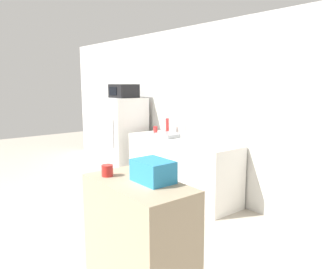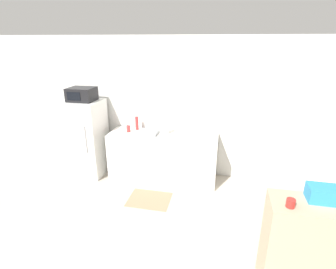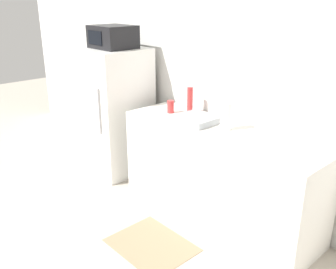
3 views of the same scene
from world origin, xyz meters
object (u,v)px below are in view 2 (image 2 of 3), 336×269
object	(u,v)px
microwave	(82,94)
paper_towel_roll	(165,128)
bottle_tall	(137,123)
refrigerator	(87,138)
bottle_short	(128,129)
jar	(291,203)
basket	(323,194)

from	to	relation	value
microwave	paper_towel_roll	xyz separation A→B (m)	(1.53, 0.11, -0.57)
bottle_tall	refrigerator	bearing A→B (deg)	-164.89
bottle_short	paper_towel_roll	xyz separation A→B (m)	(0.70, 0.01, 0.06)
paper_towel_roll	bottle_tall	bearing A→B (deg)	165.91
microwave	paper_towel_roll	distance (m)	1.64
bottle_tall	bottle_short	size ratio (longest dim) A/B	2.04
jar	bottle_short	bearing A→B (deg)	137.10
microwave	paper_towel_roll	size ratio (longest dim) A/B	1.84
jar	bottle_tall	bearing A→B (deg)	133.64
basket	jar	distance (m)	0.35
microwave	refrigerator	bearing A→B (deg)	73.19
refrigerator	bottle_tall	xyz separation A→B (m)	(0.94, 0.25, 0.28)
bottle_short	paper_towel_roll	size ratio (longest dim) A/B	0.50
bottle_tall	bottle_short	distance (m)	0.21
bottle_short	paper_towel_roll	bearing A→B (deg)	1.01
refrigerator	bottle_short	bearing A→B (deg)	6.51
microwave	basket	bearing A→B (deg)	-28.91
refrigerator	bottle_short	size ratio (longest dim) A/B	11.48
refrigerator	basket	bearing A→B (deg)	-28.93
bottle_short	jar	world-z (taller)	jar
refrigerator	paper_towel_roll	xyz separation A→B (m)	(1.53, 0.11, 0.28)
basket	jar	xyz separation A→B (m)	(-0.31, -0.17, -0.03)
refrigerator	bottle_tall	world-z (taller)	refrigerator
microwave	bottle_short	world-z (taller)	microwave
bottle_tall	bottle_short	bearing A→B (deg)	-125.96
refrigerator	jar	size ratio (longest dim) A/B	18.11
microwave	jar	distance (m)	3.84
bottle_short	basket	distance (m)	3.36
jar	basket	bearing A→B (deg)	28.62
refrigerator	microwave	bearing A→B (deg)	-106.81
bottle_short	jar	distance (m)	3.23
refrigerator	jar	distance (m)	3.84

